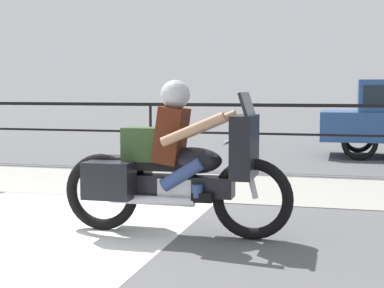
% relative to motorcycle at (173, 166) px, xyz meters
% --- Properties ---
extents(sidewalk_band, '(44.00, 2.40, 0.01)m').
position_rel_motorcycle_xyz_m(sidewalk_band, '(-1.87, 2.88, -0.68)').
color(sidewalk_band, '#99968E').
rests_on(sidewalk_band, ground).
extents(crosswalk_band, '(3.00, 6.00, 0.01)m').
position_rel_motorcycle_xyz_m(crosswalk_band, '(-1.44, -0.72, -0.68)').
color(crosswalk_band, silver).
rests_on(crosswalk_band, ground).
extents(fence_railing, '(36.00, 0.05, 1.19)m').
position_rel_motorcycle_xyz_m(fence_railing, '(-1.87, 4.84, 0.26)').
color(fence_railing, black).
rests_on(fence_railing, ground).
extents(motorcycle, '(2.34, 0.76, 1.53)m').
position_rel_motorcycle_xyz_m(motorcycle, '(0.00, 0.00, 0.00)').
color(motorcycle, black).
rests_on(motorcycle, ground).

